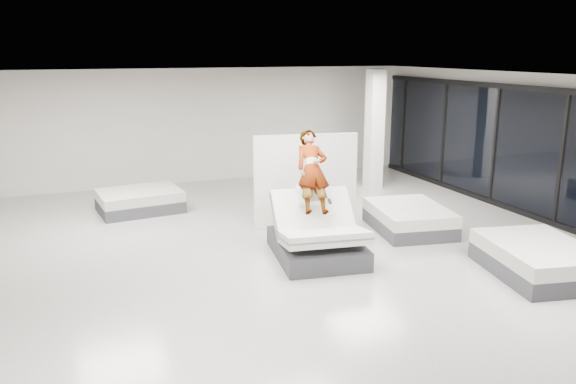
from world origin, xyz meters
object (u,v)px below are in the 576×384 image
object	(u,v)px
hero_bed	(317,237)
column	(374,130)
flat_bed_right_far	(409,218)
divider_panel	(306,181)
flat_bed_left_far	(140,201)
flat_bed_right_near	(539,259)
remote	(330,201)
person	(313,187)

from	to	relation	value
hero_bed	column	bearing A→B (deg)	50.15
hero_bed	flat_bed_right_far	distance (m)	2.56
hero_bed	divider_panel	bearing A→B (deg)	73.49
divider_panel	flat_bed_left_far	xyz separation A→B (m)	(-3.15, 2.51, -0.75)
hero_bed	flat_bed_left_far	world-z (taller)	hero_bed
flat_bed_right_near	divider_panel	bearing A→B (deg)	123.82
hero_bed	flat_bed_right_near	size ratio (longest dim) A/B	0.96
hero_bed	flat_bed_right_near	world-z (taller)	hero_bed
remote	flat_bed_right_far	distance (m)	2.50
flat_bed_right_near	person	bearing A→B (deg)	141.75
hero_bed	person	distance (m)	0.93
hero_bed	flat_bed_right_near	distance (m)	3.77
divider_panel	flat_bed_right_near	world-z (taller)	divider_panel
hero_bed	flat_bed_right_far	bearing A→B (deg)	16.97
flat_bed_right_far	flat_bed_right_near	size ratio (longest dim) A/B	0.93
flat_bed_right_near	column	distance (m)	6.60
person	flat_bed_right_far	xyz separation A→B (m)	(2.40, 0.42, -0.99)
person	remote	bearing A→B (deg)	-57.85
hero_bed	column	world-z (taller)	column
divider_panel	column	distance (m)	4.07
hero_bed	column	xyz separation A→B (m)	(3.63, 4.34, 1.22)
person	flat_bed_left_far	bearing A→B (deg)	132.15
flat_bed_right_far	flat_bed_left_far	bearing A→B (deg)	145.07
person	flat_bed_left_far	xyz separation A→B (m)	(-2.67, 3.96, -1.00)
flat_bed_right_far	flat_bed_right_near	bearing A→B (deg)	-76.58
person	remote	size ratio (longest dim) A/B	11.97
column	flat_bed_right_near	bearing A→B (deg)	-94.43
remote	flat_bed_right_near	bearing A→B (deg)	-27.00
flat_bed_right_near	flat_bed_left_far	size ratio (longest dim) A/B	1.14
person	flat_bed_right_near	bearing A→B (deg)	-30.10
flat_bed_left_far	divider_panel	bearing A→B (deg)	-38.52
person	flat_bed_right_near	world-z (taller)	person
person	column	distance (m)	5.39
divider_panel	column	bearing A→B (deg)	50.37
divider_panel	flat_bed_left_far	world-z (taller)	divider_panel
remote	flat_bed_left_far	size ratio (longest dim) A/B	0.07
flat_bed_left_far	flat_bed_right_near	bearing A→B (deg)	-48.01
column	hero_bed	bearing A→B (deg)	-129.85
divider_panel	column	size ratio (longest dim) A/B	0.69
person	flat_bed_right_far	world-z (taller)	person
remote	flat_bed_left_far	bearing A→B (deg)	131.36
flat_bed_left_far	column	world-z (taller)	column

